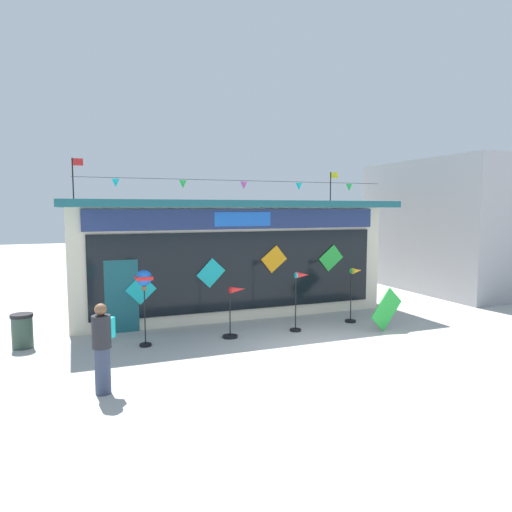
{
  "coord_description": "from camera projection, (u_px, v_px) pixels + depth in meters",
  "views": [
    {
      "loc": [
        -5.53,
        -9.02,
        3.38
      ],
      "look_at": [
        -0.54,
        3.62,
        1.99
      ],
      "focal_mm": 32.42,
      "sensor_mm": 36.0,
      "label": 1
    }
  ],
  "objects": [
    {
      "name": "kite_shop_building",
      "position": [
        216.0,
        253.0,
        16.32
      ],
      "size": [
        10.16,
        6.37,
        4.96
      ],
      "color": "beige",
      "rests_on": "ground_plane"
    },
    {
      "name": "trash_bin",
      "position": [
        22.0,
        331.0,
        11.22
      ],
      "size": [
        0.52,
        0.52,
        0.84
      ],
      "color": "#2D4238",
      "rests_on": "ground_plane"
    },
    {
      "name": "display_kite_on_ground",
      "position": [
        386.0,
        309.0,
        12.87
      ],
      "size": [
        1.17,
        0.25,
        1.17
      ],
      "primitive_type": "cube",
      "rotation": [
        -0.2,
        0.79,
        0.0
      ],
      "color": "green",
      "rests_on": "ground_plane"
    },
    {
      "name": "wind_spinner_center_right",
      "position": [
        354.0,
        289.0,
        13.76
      ],
      "size": [
        0.57,
        0.33,
        1.63
      ],
      "color": "black",
      "rests_on": "ground_plane"
    },
    {
      "name": "neighbour_building",
      "position": [
        470.0,
        226.0,
        19.82
      ],
      "size": [
        6.27,
        6.87,
        5.32
      ],
      "primitive_type": "cube",
      "color": "#99999E",
      "rests_on": "ground_plane"
    },
    {
      "name": "wind_spinner_center_left",
      "position": [
        300.0,
        292.0,
        12.74
      ],
      "size": [
        0.56,
        0.31,
        1.65
      ],
      "color": "black",
      "rests_on": "ground_plane"
    },
    {
      "name": "wind_spinner_far_left",
      "position": [
        144.0,
        283.0,
        11.25
      ],
      "size": [
        0.4,
        0.4,
        1.9
      ],
      "color": "black",
      "rests_on": "ground_plane"
    },
    {
      "name": "wind_spinner_left",
      "position": [
        234.0,
        308.0,
        12.12
      ],
      "size": [
        0.65,
        0.4,
        1.36
      ],
      "color": "black",
      "rests_on": "ground_plane"
    },
    {
      "name": "ground_plane",
      "position": [
        335.0,
        355.0,
        10.71
      ],
      "size": [
        80.0,
        80.0,
        0.0
      ],
      "primitive_type": "plane",
      "color": "#ADAAA5"
    },
    {
      "name": "person_near_camera",
      "position": [
        102.0,
        346.0,
        8.41
      ],
      "size": [
        0.43,
        0.48,
        1.68
      ],
      "rotation": [
        0.0,
        0.0,
        5.73
      ],
      "color": "#333D56",
      "rests_on": "ground_plane"
    }
  ]
}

